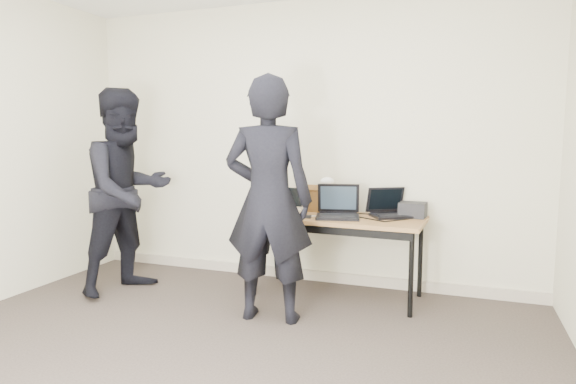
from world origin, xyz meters
The scene contains 13 objects.
room centered at (0.00, 0.00, 1.35)m, with size 4.60×4.60×2.80m.
desk centered at (0.46, 1.85, 0.66)m, with size 1.53×0.73×0.72m.
laptop_beige centered at (-0.05, 1.87, 0.77)m, with size 0.38×0.37×0.25m.
laptop_center centered at (0.48, 1.83, 0.78)m, with size 0.43×0.42×0.28m.
laptop_right centered at (0.90, 2.03, 0.78)m, with size 0.46×0.45×0.25m.
leather_satchel centered at (0.29, 2.08, 0.85)m, with size 0.37×0.19×0.25m.
tissue centered at (0.31, 2.09, 1.00)m, with size 0.13×0.10×0.08m, color white.
equipment_box centered at (1.09, 2.05, 0.78)m, with size 0.22×0.19×0.13m, color black.
power_brick centered at (0.24, 1.69, 0.73)m, with size 0.07×0.04×0.03m, color black.
cables centered at (0.51, 1.85, 0.72)m, with size 1.15×0.41×0.01m.
person_typist centered at (0.10, 1.16, 0.94)m, with size 0.68×0.45×1.87m, color black.
person_observer centered at (-1.37, 1.38, 0.92)m, with size 0.90×0.70×1.85m, color black.
baseboard centered at (0.00, 2.23, 0.05)m, with size 4.50×0.03×0.10m, color #B3A794.
Camera 1 is at (1.46, -2.21, 1.43)m, focal length 30.00 mm.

